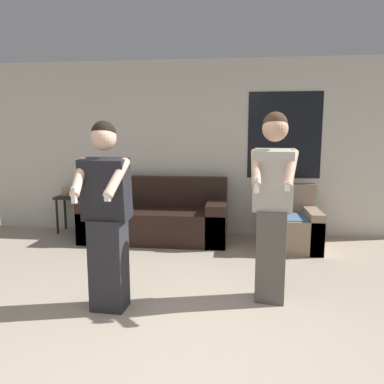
% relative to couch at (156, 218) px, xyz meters
% --- Properties ---
extents(ground_plane, '(14.00, 14.00, 0.00)m').
position_rel_couch_xyz_m(ground_plane, '(0.60, -2.92, -0.31)').
color(ground_plane, tan).
extents(wall_back, '(6.85, 0.07, 2.70)m').
position_rel_couch_xyz_m(wall_back, '(0.62, 0.48, 1.04)').
color(wall_back, beige).
rests_on(wall_back, ground_plane).
extents(couch, '(2.12, 0.91, 0.91)m').
position_rel_couch_xyz_m(couch, '(0.00, 0.00, 0.00)').
color(couch, black).
rests_on(couch, ground_plane).
extents(armchair, '(0.80, 0.84, 0.86)m').
position_rel_couch_xyz_m(armchair, '(1.93, -0.20, -0.02)').
color(armchair, '#937A60').
rests_on(armchair, ground_plane).
extents(side_table, '(0.52, 0.36, 0.74)m').
position_rel_couch_xyz_m(side_table, '(-1.40, 0.24, 0.18)').
color(side_table, black).
rests_on(side_table, ground_plane).
extents(person_left, '(0.47, 0.49, 1.69)m').
position_rel_couch_xyz_m(person_left, '(0.05, -2.32, 0.55)').
color(person_left, '#28282D').
rests_on(person_left, ground_plane).
extents(person_right, '(0.42, 0.52, 1.77)m').
position_rel_couch_xyz_m(person_right, '(1.52, -1.98, 0.62)').
color(person_right, '#56514C').
rests_on(person_right, ground_plane).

